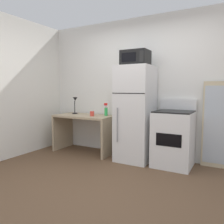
{
  "coord_description": "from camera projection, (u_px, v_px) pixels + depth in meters",
  "views": [
    {
      "loc": [
        1.46,
        -2.35,
        1.28
      ],
      "look_at": [
        -0.46,
        1.1,
        0.87
      ],
      "focal_mm": 36.07,
      "sensor_mm": 36.0,
      "label": 1
    }
  ],
  "objects": [
    {
      "name": "oven_range",
      "position": [
        173.0,
        138.0,
        3.72
      ],
      "size": [
        0.61,
        0.61,
        1.1
      ],
      "color": "white",
      "rests_on": "ground"
    },
    {
      "name": "desk",
      "position": [
        85.0,
        126.0,
        4.56
      ],
      "size": [
        1.21,
        0.62,
        0.75
      ],
      "color": "tan",
      "rests_on": "ground"
    },
    {
      "name": "desk_lamp",
      "position": [
        75.0,
        103.0,
        4.74
      ],
      "size": [
        0.14,
        0.12,
        0.35
      ],
      "color": "black",
      "rests_on": "desk"
    },
    {
      "name": "spray_bottle",
      "position": [
        106.0,
        111.0,
        4.42
      ],
      "size": [
        0.06,
        0.06,
        0.25
      ],
      "color": "green",
      "rests_on": "desk"
    },
    {
      "name": "coffee_mug",
      "position": [
        92.0,
        114.0,
        4.37
      ],
      "size": [
        0.08,
        0.08,
        0.09
      ],
      "primitive_type": "cylinder",
      "color": "#D83F33",
      "rests_on": "desk"
    },
    {
      "name": "wall_back_white",
      "position": [
        149.0,
        88.0,
        4.23
      ],
      "size": [
        5.0,
        0.1,
        2.6
      ],
      "primitive_type": "cube",
      "color": "white",
      "rests_on": "ground"
    },
    {
      "name": "leaning_mirror",
      "position": [
        217.0,
        125.0,
        3.61
      ],
      "size": [
        0.44,
        0.03,
        1.4
      ],
      "color": "#C6B793",
      "rests_on": "ground"
    },
    {
      "name": "ground_plane",
      "position": [
        102.0,
        189.0,
        2.88
      ],
      "size": [
        12.0,
        12.0,
        0.0
      ],
      "primitive_type": "plane",
      "color": "brown"
    },
    {
      "name": "refrigerator",
      "position": [
        135.0,
        114.0,
        3.99
      ],
      "size": [
        0.6,
        0.65,
        1.68
      ],
      "color": "white",
      "rests_on": "ground"
    },
    {
      "name": "microwave",
      "position": [
        135.0,
        58.0,
        3.87
      ],
      "size": [
        0.46,
        0.35,
        0.26
      ],
      "color": "black",
      "rests_on": "refrigerator"
    }
  ]
}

